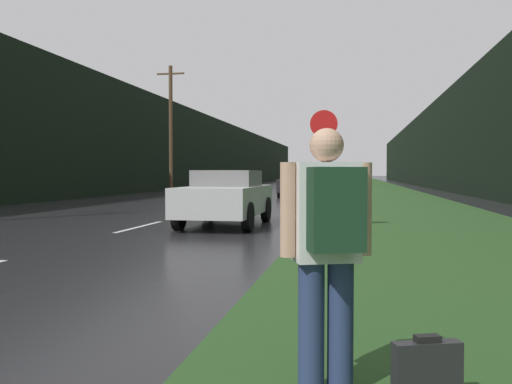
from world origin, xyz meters
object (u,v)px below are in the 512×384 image
object	(u,v)px
suitcase	(427,374)
car_passing_near	(226,197)
stop_sign	(324,157)
hitchhiker_with_backpack	(328,244)
car_passing_far	(298,183)

from	to	relation	value
suitcase	car_passing_near	world-z (taller)	car_passing_near
stop_sign	suitcase	distance (m)	10.15
suitcase	stop_sign	bearing A→B (deg)	77.47
stop_sign	car_passing_near	bearing A→B (deg)	165.72
car_passing_near	suitcase	bearing A→B (deg)	109.52
hitchhiker_with_backpack	car_passing_far	world-z (taller)	hitchhiker_with_backpack
car_passing_near	car_passing_far	world-z (taller)	car_passing_far
car_passing_far	suitcase	bearing A→B (deg)	97.46
suitcase	car_passing_far	xyz separation A→B (m)	(-3.77, 28.77, 0.58)
hitchhiker_with_backpack	suitcase	world-z (taller)	hitchhiker_with_backpack
suitcase	car_passing_near	xyz separation A→B (m)	(-3.77, 10.62, 0.56)
car_passing_near	car_passing_far	xyz separation A→B (m)	(0.00, 18.15, 0.02)
stop_sign	hitchhiker_with_backpack	xyz separation A→B (m)	(0.59, -9.95, -0.82)
stop_sign	suitcase	bearing A→B (deg)	-83.29
stop_sign	car_passing_far	world-z (taller)	stop_sign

